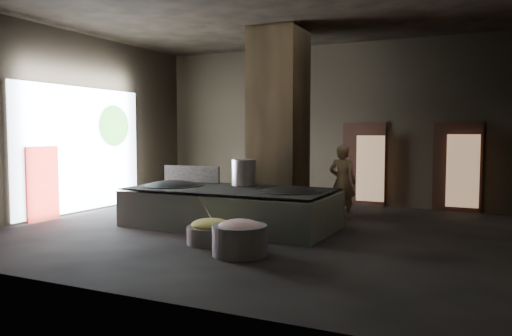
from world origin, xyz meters
The scene contains 27 objects.
floor centered at (0.00, 0.00, -0.05)m, with size 10.00×9.00×0.10m, color black.
ceiling centered at (0.00, 0.00, 4.55)m, with size 10.00×9.00×0.10m, color black.
back_wall centered at (0.00, 4.55, 2.25)m, with size 10.00×0.10×4.50m, color black.
front_wall centered at (0.00, -4.55, 2.25)m, with size 10.00×0.10×4.50m, color black.
left_wall centered at (-5.05, 0.00, 2.25)m, with size 0.10×9.00×4.50m, color black.
pillar centered at (-0.30, 1.90, 2.25)m, with size 1.20×1.20×4.50m, color black.
hearth_platform centered at (-0.64, 0.05, 0.38)m, with size 4.41×2.11×0.77m, color #AABDAA.
platform_cap centered at (-0.64, 0.05, 0.82)m, with size 4.31×2.07×0.03m, color black.
wok_left centered at (-2.09, 0.00, 0.75)m, with size 1.39×1.39×0.38m, color black.
wok_left_rim centered at (-2.09, 0.00, 0.82)m, with size 1.42×1.42×0.05m, color black.
wok_right centered at (0.71, 0.10, 0.75)m, with size 1.29×1.29×0.36m, color black.
wok_right_rim centered at (0.71, 0.10, 0.82)m, with size 1.32×1.32×0.05m, color black.
stock_pot centered at (-0.59, 0.60, 1.13)m, with size 0.54×0.54×0.58m, color #AEAFB6.
splash_guard centered at (-2.09, 0.80, 1.03)m, with size 1.53×0.06×0.38m, color black.
cook centered at (1.25, 2.05, 0.87)m, with size 0.63×0.41×1.74m, color olive.
veg_basin centered at (-0.19, -1.54, 0.16)m, with size 0.86×0.86×0.32m, color slate.
veg_fill centered at (-0.19, -1.54, 0.35)m, with size 0.71×0.71×0.22m, color #8EB457.
ladle centered at (-0.34, -1.39, 0.55)m, with size 0.03×0.03×0.68m, color #AEAFB6.
meat_basin centered at (0.68, -2.07, 0.25)m, with size 0.91×0.91×0.50m, color slate.
meat_fill centered at (0.68, -2.07, 0.45)m, with size 0.75×0.75×0.29m, color #C07375.
doorway_near centered at (1.20, 4.45, 1.10)m, with size 1.18×0.08×2.38m, color black.
doorway_near_glow centered at (1.43, 4.18, 1.05)m, with size 0.75×0.04×1.78m, color #8C6647.
doorway_far centered at (3.60, 4.45, 1.10)m, with size 1.18×0.08×2.38m, color black.
doorway_far_glow centered at (3.74, 4.28, 1.05)m, with size 0.78×0.04×1.84m, color #8C6647.
left_opening centered at (-4.95, 0.20, 1.60)m, with size 0.04×4.20×3.10m, color white.
pavilion_sliver centered at (-4.88, -1.10, 0.85)m, with size 0.05×0.90×1.70m, color maroon.
tree_silhouette centered at (-4.85, 1.30, 2.20)m, with size 0.28×1.10×1.10m, color #194714.
Camera 1 is at (4.37, -9.26, 2.00)m, focal length 35.00 mm.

